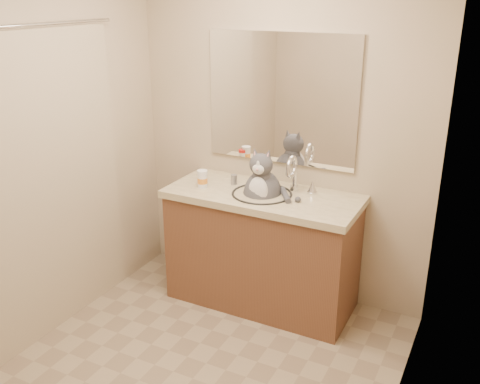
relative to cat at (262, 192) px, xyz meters
name	(u,v)px	position (x,y,z in m)	size (l,w,h in m)	color
room	(185,189)	(0.01, -0.96, 0.34)	(2.22, 2.52, 2.42)	gray
vanity	(262,246)	(0.01, 0.00, -0.42)	(1.34, 0.59, 1.12)	brown
mirror	(281,99)	(0.01, 0.27, 0.59)	(1.10, 0.02, 0.90)	white
shower_curtain	(52,183)	(-1.04, -0.86, 0.17)	(0.02, 1.30, 1.93)	#BCAD8E
cat	(262,192)	(0.00, 0.00, 0.00)	(0.40, 0.32, 0.53)	#424146
pill_bottle_redcap	(202,178)	(-0.45, -0.05, 0.04)	(0.06, 0.06, 0.10)	white
pill_bottle_orange	(202,179)	(-0.43, -0.08, 0.05)	(0.07, 0.07, 0.12)	white
grey_canister	(234,180)	(-0.25, 0.07, 0.03)	(0.06, 0.06, 0.07)	gray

